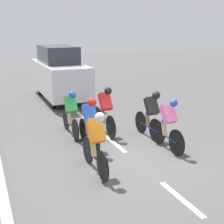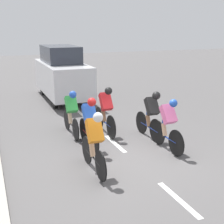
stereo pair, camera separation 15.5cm
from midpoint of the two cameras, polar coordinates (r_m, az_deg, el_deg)
The scene contains 11 objects.
ground_plane at distance 8.19m, azimuth 3.59°, elevation -7.95°, with size 60.00×60.00×0.00m, color #565454.
lane_stripe_near at distance 6.44m, azimuth 12.76°, elevation -15.29°, with size 0.12×1.40×0.01m, color white.
lane_stripe_mid at distance 8.96m, azimuth 1.06°, elevation -5.78°, with size 0.12×1.40×0.01m, color white.
lane_stripe_far at distance 11.81m, azimuth -5.07°, elevation -0.52°, with size 0.12×1.40×0.01m, color white.
cyclist_red at distance 9.50m, azimuth -0.71°, elevation 0.50°, with size 0.32×1.76×1.53m.
cyclist_black at distance 9.14m, azimuth 7.68°, elevation -0.32°, with size 0.33×1.72×1.49m.
cyclist_green at distance 9.47m, azimuth -7.00°, elevation 0.06°, with size 0.33×1.70×1.44m.
cyclist_orange at distance 7.00m, azimuth -2.62°, elevation -5.25°, with size 0.33×1.67×1.50m.
cyclist_pink at distance 8.43m, azimuth 10.62°, elevation -2.03°, with size 0.34×1.73×1.47m.
cyclist_blue at distance 8.43m, azimuth -3.65°, elevation -1.65°, with size 0.32×1.67×1.47m.
support_car at distance 14.27m, azimuth -8.83°, elevation 6.98°, with size 1.70×4.47×2.39m.
Camera 2 is at (3.23, 6.78, 3.27)m, focal length 50.00 mm.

